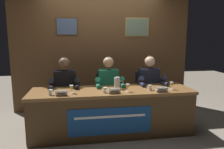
{
  "coord_description": "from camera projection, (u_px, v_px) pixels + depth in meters",
  "views": [
    {
      "loc": [
        -0.52,
        -3.31,
        1.55
      ],
      "look_at": [
        0.0,
        0.0,
        0.98
      ],
      "focal_mm": 33.85,
      "sensor_mm": 36.0,
      "label": 1
    }
  ],
  "objects": [
    {
      "name": "juice_glass_left",
      "position": [
        72.0,
        88.0,
        3.2
      ],
      "size": [
        0.06,
        0.06,
        0.12
      ],
      "color": "white",
      "rests_on": "conference_table"
    },
    {
      "name": "water_pitcher_central",
      "position": [
        117.0,
        83.0,
        3.5
      ],
      "size": [
        0.15,
        0.1,
        0.21
      ],
      "color": "silver",
      "rests_on": "conference_table"
    },
    {
      "name": "juice_glass_right",
      "position": [
        171.0,
        84.0,
        3.44
      ],
      "size": [
        0.06,
        0.06,
        0.12
      ],
      "color": "white",
      "rests_on": "conference_table"
    },
    {
      "name": "conference_table",
      "position": [
        113.0,
        106.0,
        3.38
      ],
      "size": [
        2.63,
        0.75,
        0.73
      ],
      "color": "brown",
      "rests_on": "ground_plane"
    },
    {
      "name": "wall_back_panelled",
      "position": [
        103.0,
        50.0,
        4.61
      ],
      "size": [
        3.83,
        0.14,
        2.6
      ],
      "color": "brown",
      "rests_on": "ground_plane"
    },
    {
      "name": "juice_glass_center",
      "position": [
        128.0,
        86.0,
        3.29
      ],
      "size": [
        0.06,
        0.06,
        0.12
      ],
      "color": "white",
      "rests_on": "conference_table"
    },
    {
      "name": "water_cup_center",
      "position": [
        105.0,
        90.0,
        3.23
      ],
      "size": [
        0.06,
        0.06,
        0.08
      ],
      "color": "silver",
      "rests_on": "conference_table"
    },
    {
      "name": "panelist_right",
      "position": [
        150.0,
        84.0,
        3.91
      ],
      "size": [
        0.51,
        0.48,
        1.24
      ],
      "color": "black",
      "rests_on": "ground_plane"
    },
    {
      "name": "chair_left",
      "position": [
        66.0,
        99.0,
        3.91
      ],
      "size": [
        0.44,
        0.45,
        0.91
      ],
      "color": "black",
      "rests_on": "ground_plane"
    },
    {
      "name": "water_cup_right",
      "position": [
        150.0,
        88.0,
        3.4
      ],
      "size": [
        0.06,
        0.06,
        0.08
      ],
      "color": "silver",
      "rests_on": "conference_table"
    },
    {
      "name": "chair_right",
      "position": [
        146.0,
        96.0,
        4.15
      ],
      "size": [
        0.44,
        0.45,
        0.91
      ],
      "color": "black",
      "rests_on": "ground_plane"
    },
    {
      "name": "chair_center",
      "position": [
        107.0,
        97.0,
        4.03
      ],
      "size": [
        0.44,
        0.45,
        0.91
      ],
      "color": "black",
      "rests_on": "ground_plane"
    },
    {
      "name": "panelist_center",
      "position": [
        109.0,
        85.0,
        3.79
      ],
      "size": [
        0.51,
        0.48,
        1.24
      ],
      "color": "black",
      "rests_on": "ground_plane"
    },
    {
      "name": "nameplate_right",
      "position": [
        162.0,
        90.0,
        3.28
      ],
      "size": [
        0.18,
        0.06,
        0.08
      ],
      "color": "white",
      "rests_on": "conference_table"
    },
    {
      "name": "panelist_left",
      "position": [
        65.0,
        87.0,
        3.67
      ],
      "size": [
        0.51,
        0.48,
        1.24
      ],
      "color": "black",
      "rests_on": "ground_plane"
    },
    {
      "name": "nameplate_center",
      "position": [
        115.0,
        91.0,
        3.19
      ],
      "size": [
        0.18,
        0.06,
        0.08
      ],
      "color": "white",
      "rests_on": "conference_table"
    },
    {
      "name": "water_cup_left",
      "position": [
        51.0,
        93.0,
        3.09
      ],
      "size": [
        0.06,
        0.06,
        0.08
      ],
      "color": "silver",
      "rests_on": "conference_table"
    },
    {
      "name": "nameplate_left",
      "position": [
        61.0,
        93.0,
        3.06
      ],
      "size": [
        0.17,
        0.06,
        0.08
      ],
      "color": "white",
      "rests_on": "conference_table"
    },
    {
      "name": "ground_plane",
      "position": [
        112.0,
        132.0,
        3.56
      ],
      "size": [
        12.0,
        12.0,
        0.0
      ],
      "primitive_type": "plane",
      "color": "gray"
    }
  ]
}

